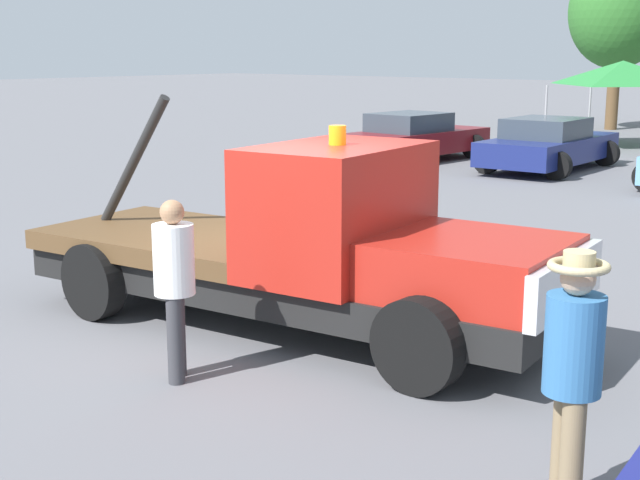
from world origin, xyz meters
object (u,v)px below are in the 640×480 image
at_px(tow_truck, 313,252).
at_px(tree_left, 618,12).
at_px(parked_car_maroon, 413,138).
at_px(canopy_tent_green, 623,73).
at_px(person_near_truck, 573,361).
at_px(parked_car_navy, 548,145).
at_px(person_at_hood, 174,277).

bearing_deg(tow_truck, tree_left, 99.12).
relative_size(parked_car_maroon, canopy_tent_green, 1.40).
bearing_deg(tree_left, person_near_truck, -69.01).
relative_size(tow_truck, person_near_truck, 3.62).
relative_size(tow_truck, parked_car_navy, 1.32).
bearing_deg(person_at_hood, tow_truck, -135.84).
relative_size(person_at_hood, canopy_tent_green, 0.48).
relative_size(tow_truck, canopy_tent_green, 1.83).
xyz_separation_m(parked_car_maroon, tree_left, (0.37, 13.33, 3.78)).
distance_m(tow_truck, parked_car_maroon, 15.54).
relative_size(parked_car_navy, tree_left, 0.74).
height_order(person_at_hood, parked_car_navy, person_at_hood).
distance_m(person_at_hood, tree_left, 29.84).
distance_m(person_at_hood, parked_car_maroon, 17.19).
distance_m(person_near_truck, person_at_hood, 3.83).
bearing_deg(tree_left, canopy_tent_green, -66.49).
height_order(person_near_truck, parked_car_maroon, person_near_truck).
bearing_deg(tow_truck, canopy_tent_green, 96.64).
distance_m(parked_car_navy, canopy_tent_green, 7.07).
bearing_deg(parked_car_maroon, parked_car_navy, -76.31).
height_order(person_at_hood, canopy_tent_green, canopy_tent_green).
xyz_separation_m(person_at_hood, tree_left, (-7.20, 28.75, 3.45)).
xyz_separation_m(person_near_truck, parked_car_navy, (-7.70, 16.07, -0.40)).
height_order(person_near_truck, canopy_tent_green, canopy_tent_green).
bearing_deg(person_at_hood, parked_car_maroon, -107.49).
bearing_deg(tow_truck, person_near_truck, -32.85).
xyz_separation_m(parked_car_navy, tree_left, (-3.33, 12.69, 3.78)).
bearing_deg(parked_car_navy, person_near_truck, -156.44).
distance_m(person_near_truck, tree_left, 30.98).
relative_size(tow_truck, parked_car_maroon, 1.31).
height_order(parked_car_navy, canopy_tent_green, canopy_tent_green).
bearing_deg(tree_left, parked_car_maroon, -91.61).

